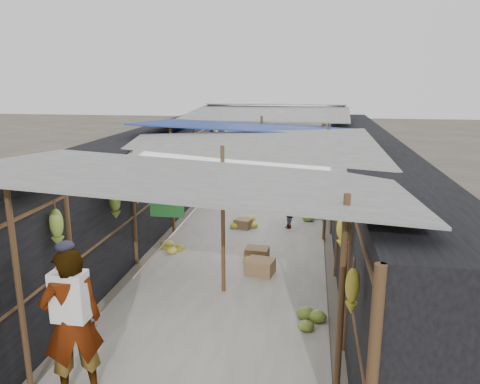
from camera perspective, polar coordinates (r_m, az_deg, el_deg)
The scene contains 13 objects.
aisle_slab at distance 11.66m, azimuth 1.19°, elevation -4.56°, with size 3.60×16.00×0.02m, color #9E998E.
stall_left at distance 11.99m, azimuth -11.68°, elevation 1.33°, with size 1.40×15.00×2.30m, color black.
stall_right at distance 11.33m, azimuth 14.89°, elevation 0.41°, with size 1.40×15.00×2.30m, color black.
crate_near at distance 9.07m, azimuth 2.49°, elevation -9.13°, with size 0.51×0.41×0.31m, color olive.
crate_mid at distance 9.72m, azimuth 2.10°, elevation -7.58°, with size 0.47×0.37×0.28m, color olive.
crate_back at distance 11.69m, azimuth 0.39°, elevation -3.91°, with size 0.40×0.32×0.25m, color olive.
black_basin at distance 15.23m, azimuth 9.37°, elevation 0.02°, with size 0.67×0.67×0.20m, color black.
vendor_elderly at distance 5.94m, azimuth -19.78°, elevation -14.76°, with size 0.68×0.44×1.86m, color silver.
shopper_blue at distance 14.93m, azimuth -1.30°, elevation 2.52°, with size 0.74×0.57×1.52m, color #1E4098.
vendor_seated at distance 11.65m, azimuth 5.84°, elevation -2.30°, with size 0.60×0.34×0.93m, color #514B46.
market_canopy at distance 11.47m, azimuth 1.61°, elevation 7.43°, with size 5.62×15.20×2.77m.
hanging_bananas at distance 10.68m, azimuth -0.24°, elevation 2.89°, with size 3.96×13.82×0.85m.
floor_bananas at distance 11.71m, azimuth 1.82°, elevation -3.69°, with size 3.98×8.80×0.36m.
Camera 1 is at (1.44, -4.46, 3.69)m, focal length 35.00 mm.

